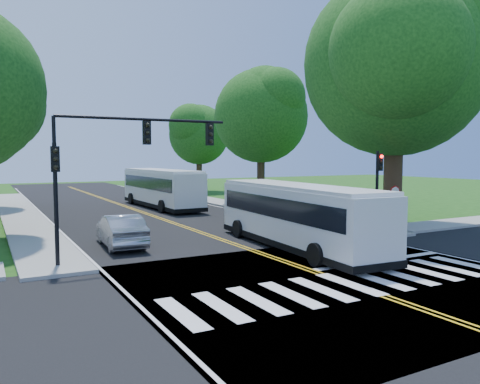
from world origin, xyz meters
TOP-DOWN VIEW (x-y plane):
  - ground at (0.00, 0.00)m, footprint 140.00×140.00m
  - road at (0.00, 18.00)m, footprint 14.00×96.00m
  - cross_road at (0.00, 0.00)m, footprint 60.00×12.00m
  - center_line at (0.00, 22.00)m, footprint 0.36×70.00m
  - edge_line_w at (-6.80, 22.00)m, footprint 0.12×70.00m
  - edge_line_e at (6.80, 22.00)m, footprint 0.12×70.00m
  - crosswalk at (0.00, -0.50)m, footprint 12.60×3.00m
  - stop_bar at (3.50, 1.60)m, footprint 6.60×0.40m
  - sidewalk_nw at (-8.30, 25.00)m, footprint 2.60×40.00m
  - sidewalk_ne at (8.30, 25.00)m, footprint 2.60×40.00m
  - tree_ne_big at (11.00, 8.00)m, footprint 10.80×10.80m
  - tree_east_mid at (11.50, 24.00)m, footprint 8.40×8.40m
  - tree_east_far at (12.50, 40.00)m, footprint 7.20×7.20m
  - signal_nw at (-5.86, 6.43)m, footprint 7.15×0.46m
  - signal_ne at (8.20, 6.44)m, footprint 0.30×0.46m
  - stop_sign at (9.00, 5.98)m, footprint 0.76×0.08m
  - bus_lead at (2.06, 5.42)m, footprint 3.33×11.53m
  - bus_follow at (2.42, 25.05)m, footprint 3.19×12.27m
  - hatchback at (-4.97, 9.64)m, footprint 1.87×4.71m
  - suv at (5.10, 11.32)m, footprint 2.28×4.81m
  - dark_sedan at (5.22, 15.62)m, footprint 1.93×4.15m

SIDE VIEW (x-z plane):
  - ground at x=0.00m, z-range 0.00..0.00m
  - road at x=0.00m, z-range 0.00..0.01m
  - cross_road at x=0.00m, z-range 0.00..0.01m
  - center_line at x=0.00m, z-range 0.01..0.02m
  - edge_line_w at x=-6.80m, z-range 0.01..0.02m
  - edge_line_e at x=6.80m, z-range 0.01..0.02m
  - crosswalk at x=0.00m, z-range 0.01..0.02m
  - stop_bar at x=3.50m, z-range 0.01..0.02m
  - sidewalk_nw at x=-8.30m, z-range 0.00..0.15m
  - sidewalk_ne at x=8.30m, z-range 0.00..0.15m
  - dark_sedan at x=5.22m, z-range 0.01..1.19m
  - suv at x=5.10m, z-range 0.01..1.34m
  - hatchback at x=-4.97m, z-range 0.01..1.54m
  - bus_lead at x=2.06m, z-range 0.09..3.04m
  - bus_follow at x=2.42m, z-range 0.10..3.26m
  - stop_sign at x=9.00m, z-range 0.77..3.30m
  - signal_ne at x=8.20m, z-range 0.76..5.16m
  - signal_nw at x=-5.86m, z-range 1.55..7.21m
  - tree_east_far at x=12.50m, z-range 1.69..12.03m
  - tree_east_mid at x=11.50m, z-range 1.89..13.82m
  - tree_ne_big at x=11.00m, z-range 2.17..17.08m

